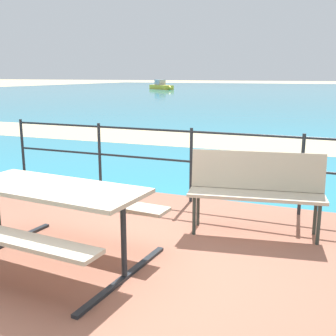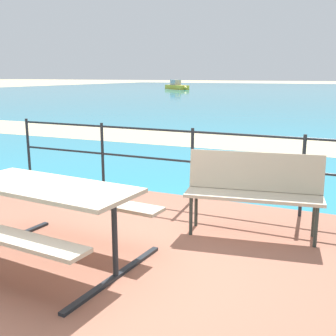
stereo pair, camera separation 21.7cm
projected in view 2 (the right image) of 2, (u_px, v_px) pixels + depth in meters
The scene contains 7 objects.
ground_plane at pixel (98, 278), 3.82m from camera, with size 240.00×240.00×0.00m, color tan.
patio_paving at pixel (98, 275), 3.81m from camera, with size 6.40×5.20×0.06m, color #935B47.
beach_strip at pixel (272, 143), 11.19m from camera, with size 54.00×2.93×0.01m, color tan.
picnic_table at pixel (48, 202), 3.92m from camera, with size 1.86×1.52×0.75m.
park_bench at pixel (254, 186), 4.62m from camera, with size 1.53×0.66×0.91m.
railing_fence at pixel (192, 155), 5.75m from camera, with size 5.94×0.04×1.05m.
boat_near at pixel (177, 86), 52.13m from camera, with size 4.43×4.12×1.18m.
Camera 2 is at (2.05, -2.92, 1.82)m, focal length 44.49 mm.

